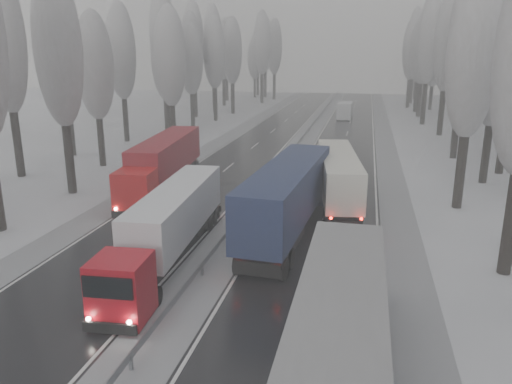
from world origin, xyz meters
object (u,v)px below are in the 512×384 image
at_px(box_truck_distant, 345,110).
at_px(truck_cream_box, 337,173).
at_px(truck_blue_box, 292,191).
at_px(truck_red_white, 171,221).
at_px(truck_red_red, 163,161).
at_px(truck_grey_tarp, 340,334).

bearing_deg(box_truck_distant, truck_cream_box, -86.98).
relative_size(truck_blue_box, truck_red_white, 1.22).
distance_m(truck_cream_box, truck_red_white, 15.07).
height_order(truck_red_white, truck_red_red, truck_red_red).
bearing_deg(box_truck_distant, truck_red_red, -102.96).
bearing_deg(truck_blue_box, box_truck_distant, 93.34).
height_order(truck_blue_box, truck_red_red, truck_blue_box).
bearing_deg(truck_red_white, box_truck_distant, 80.38).
distance_m(box_truck_distant, truck_red_red, 50.77).
distance_m(truck_red_white, truck_red_red, 14.43).
bearing_deg(truck_cream_box, truck_red_red, 170.27).
xyz_separation_m(truck_blue_box, truck_red_red, (-11.64, 7.51, -0.19)).
bearing_deg(truck_red_white, truck_red_red, 110.44).
relative_size(truck_grey_tarp, truck_blue_box, 0.93).
height_order(truck_grey_tarp, truck_red_red, truck_grey_tarp).
xyz_separation_m(truck_blue_box, truck_cream_box, (2.36, 7.06, -0.34)).
bearing_deg(truck_red_red, truck_blue_box, -38.99).
relative_size(truck_cream_box, truck_red_red, 0.94).
xyz_separation_m(truck_blue_box, box_truck_distant, (0.72, 56.74, -1.20)).
bearing_deg(truck_red_red, truck_grey_tarp, -62.31).
relative_size(truck_grey_tarp, truck_red_red, 1.01).
bearing_deg(truck_red_white, truck_cream_box, 53.80).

